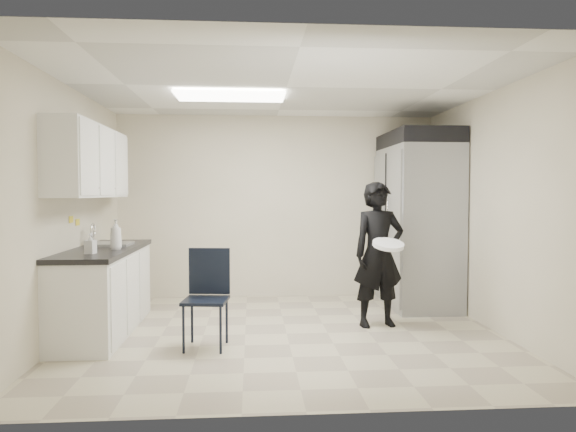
{
  "coord_description": "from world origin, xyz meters",
  "views": [
    {
      "loc": [
        -0.37,
        -5.38,
        1.5
      ],
      "look_at": [
        0.03,
        0.2,
        1.24
      ],
      "focal_mm": 32.0,
      "sensor_mm": 36.0,
      "label": 1
    }
  ],
  "objects": [
    {
      "name": "sink",
      "position": [
        -1.93,
        0.45,
        0.87
      ],
      "size": [
        0.42,
        0.4,
        0.14
      ],
      "primitive_type": "cube",
      "color": "gray",
      "rests_on": "countertop"
    },
    {
      "name": "bucket_lid",
      "position": [
        1.09,
        0.0,
        0.94
      ],
      "size": [
        0.39,
        0.39,
        0.04
      ],
      "primitive_type": "cylinder",
      "rotation": [
        0.0,
        0.0,
        0.17
      ],
      "color": "silver",
      "rests_on": "man_tuxedo"
    },
    {
      "name": "towel_dispenser",
      "position": [
        -2.14,
        1.35,
        1.62
      ],
      "size": [
        0.22,
        0.3,
        0.35
      ],
      "primitive_type": "cube",
      "color": "black",
      "rests_on": "left_wall"
    },
    {
      "name": "ceiling_panel",
      "position": [
        -0.6,
        0.4,
        2.57
      ],
      "size": [
        1.2,
        0.6,
        0.02
      ],
      "primitive_type": "cube",
      "color": "white",
      "rests_on": "ceiling"
    },
    {
      "name": "left_wall",
      "position": [
        -2.25,
        0.0,
        1.3
      ],
      "size": [
        0.0,
        4.0,
        4.0
      ],
      "primitive_type": "plane",
      "rotation": [
        1.57,
        0.0,
        1.57
      ],
      "color": "beige",
      "rests_on": "floor"
    },
    {
      "name": "folding_chair",
      "position": [
        -0.81,
        -0.45,
        0.46
      ],
      "size": [
        0.45,
        0.45,
        0.92
      ],
      "primitive_type": "cube",
      "rotation": [
        0.0,
        0.0,
        -0.11
      ],
      "color": "black",
      "rests_on": "floor"
    },
    {
      "name": "fridge_compressor",
      "position": [
        1.83,
        1.27,
        2.2
      ],
      "size": [
        0.8,
        1.35,
        0.2
      ],
      "primitive_type": "cube",
      "color": "black",
      "rests_on": "commercial_fridge"
    },
    {
      "name": "lower_counter",
      "position": [
        -1.95,
        0.2,
        0.43
      ],
      "size": [
        0.6,
        1.9,
        0.86
      ],
      "primitive_type": "cube",
      "color": "silver",
      "rests_on": "floor"
    },
    {
      "name": "commercial_fridge",
      "position": [
        1.83,
        1.27,
        1.05
      ],
      "size": [
        0.8,
        1.35,
        2.1
      ],
      "primitive_type": "cube",
      "color": "gray",
      "rests_on": "floor"
    },
    {
      "name": "faucet",
      "position": [
        -2.13,
        0.45,
        1.02
      ],
      "size": [
        0.02,
        0.02,
        0.24
      ],
      "primitive_type": "cylinder",
      "color": "silver",
      "rests_on": "countertop"
    },
    {
      "name": "back_wall",
      "position": [
        0.0,
        2.0,
        1.3
      ],
      "size": [
        4.5,
        0.0,
        4.5
      ],
      "primitive_type": "plane",
      "rotation": [
        1.57,
        0.0,
        0.0
      ],
      "color": "beige",
      "rests_on": "floor"
    },
    {
      "name": "countertop",
      "position": [
        -1.95,
        0.2,
        0.89
      ],
      "size": [
        0.64,
        1.95,
        0.05
      ],
      "primitive_type": "cube",
      "color": "black",
      "rests_on": "lower_counter"
    },
    {
      "name": "soap_bottle_b",
      "position": [
        -1.92,
        -0.33,
        1.01
      ],
      "size": [
        0.11,
        0.11,
        0.2
      ],
      "primitive_type": "imported",
      "rotation": [
        0.0,
        0.0,
        -0.22
      ],
      "color": "#A4A5AF",
      "rests_on": "countertop"
    },
    {
      "name": "ceiling",
      "position": [
        0.0,
        0.0,
        2.6
      ],
      "size": [
        4.5,
        4.5,
        0.0
      ],
      "primitive_type": "plane",
      "rotation": [
        3.14,
        0.0,
        0.0
      ],
      "color": "white",
      "rests_on": "back_wall"
    },
    {
      "name": "upper_cabinets",
      "position": [
        -2.08,
        0.2,
        1.83
      ],
      "size": [
        0.35,
        1.8,
        0.75
      ],
      "primitive_type": "cube",
      "color": "silver",
      "rests_on": "left_wall"
    },
    {
      "name": "soap_bottle_a",
      "position": [
        -1.77,
        0.03,
        1.07
      ],
      "size": [
        0.16,
        0.16,
        0.31
      ],
      "primitive_type": "imported",
      "rotation": [
        0.0,
        0.0,
        0.48
      ],
      "color": "white",
      "rests_on": "countertop"
    },
    {
      "name": "man_tuxedo",
      "position": [
        1.05,
        0.25,
        0.81
      ],
      "size": [
        0.65,
        0.49,
        1.62
      ],
      "primitive_type": "imported",
      "rotation": [
        0.0,
        0.0,
        0.17
      ],
      "color": "black",
      "rests_on": "floor"
    },
    {
      "name": "notice_sticker_left",
      "position": [
        -2.24,
        0.1,
        1.22
      ],
      "size": [
        0.0,
        0.12,
        0.07
      ],
      "primitive_type": "cube",
      "color": "yellow",
      "rests_on": "left_wall"
    },
    {
      "name": "floor",
      "position": [
        0.0,
        0.0,
        0.0
      ],
      "size": [
        4.5,
        4.5,
        0.0
      ],
      "primitive_type": "plane",
      "color": "#BCB294",
      "rests_on": "ground"
    },
    {
      "name": "notice_sticker_right",
      "position": [
        -2.24,
        0.3,
        1.18
      ],
      "size": [
        0.0,
        0.12,
        0.07
      ],
      "primitive_type": "cube",
      "color": "yellow",
      "rests_on": "left_wall"
    },
    {
      "name": "right_wall",
      "position": [
        2.25,
        0.0,
        1.3
      ],
      "size": [
        0.0,
        4.0,
        4.0
      ],
      "primitive_type": "plane",
      "rotation": [
        1.57,
        0.0,
        -1.57
      ],
      "color": "beige",
      "rests_on": "floor"
    }
  ]
}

